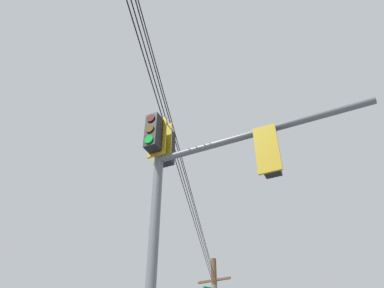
% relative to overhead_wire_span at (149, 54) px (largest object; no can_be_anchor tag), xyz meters
% --- Properties ---
extents(signal_mast_assembly, '(3.64, 3.57, 7.16)m').
position_rel_overhead_wire_span_xyz_m(signal_mast_assembly, '(-1.15, -0.92, -2.70)').
color(signal_mast_assembly, slate).
rests_on(signal_mast_assembly, ground).
extents(overhead_wire_span, '(15.11, 30.30, 1.24)m').
position_rel_overhead_wire_span_xyz_m(overhead_wire_span, '(0.00, 0.00, 0.00)').
color(overhead_wire_span, black).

